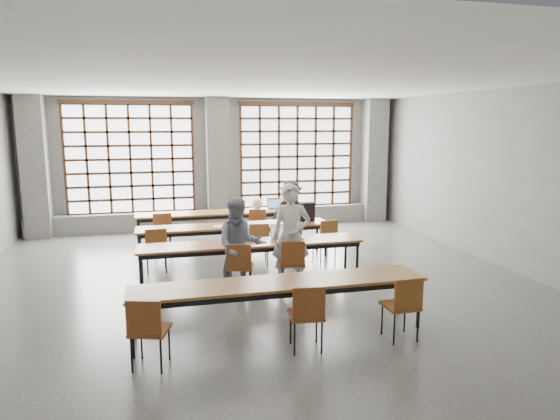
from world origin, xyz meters
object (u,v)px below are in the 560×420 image
object	(u,v)px
desk_row_d	(280,286)
laptop_back	(275,206)
desk_row_b	(234,228)
chair_mid_left	(156,245)
mouse	(303,238)
chair_near_right	(404,302)
student_female	(239,245)
backpack	(307,212)
plastic_bag	(257,204)
student_male	(291,236)
chair_front_right	(292,260)
laptop_front	(280,236)
chair_near_left	(147,326)
student_back	(291,212)
chair_back_mid	(258,223)
red_pouch	(150,326)
chair_back_left	(162,228)
chair_mid_right	(326,236)
desk_row_c	(251,246)
chair_mid_centre	(259,240)
green_box	(248,239)
desk_row_a	(221,214)
chair_back_right	(292,221)
phone	(262,242)
chair_front_left	(240,263)
chair_near_mid	(307,311)

from	to	relation	value
desk_row_d	laptop_back	size ratio (longest dim) A/B	10.79
desk_row_b	chair_mid_left	bearing A→B (deg)	-158.49
desk_row_d	mouse	distance (m)	2.50
desk_row_d	chair_near_right	xyz separation A→B (m)	(1.50, -0.63, -0.13)
student_female	backpack	xyz separation A→B (m)	(1.84, 2.14, 0.12)
chair_mid_left	plastic_bag	xyz separation A→B (m)	(2.44, 2.32, 0.34)
student_male	laptop_back	world-z (taller)	student_male
student_male	mouse	bearing A→B (deg)	66.13
chair_front_right	mouse	distance (m)	0.74
laptop_front	chair_near_left	bearing A→B (deg)	-127.50
chair_front_right	student_back	size ratio (longest dim) A/B	0.59
chair_back_mid	red_pouch	distance (m)	5.97
student_female	chair_back_left	bearing A→B (deg)	116.53
chair_mid_right	chair_near_left	xyz separation A→B (m)	(-3.53, -3.90, 0.00)
desk_row_c	chair_mid_centre	world-z (taller)	chair_mid_centre
laptop_front	green_box	distance (m)	0.61
chair_back_mid	student_back	bearing A→B (deg)	8.72
chair_near_right	laptop_back	size ratio (longest dim) A/B	2.37
student_back	desk_row_a	bearing A→B (deg)	161.51
chair_back_right	chair_near_left	bearing A→B (deg)	-120.46
mouse	chair_back_left	bearing A→B (deg)	133.31
green_box	phone	world-z (taller)	green_box
desk_row_d	red_pouch	size ratio (longest dim) A/B	20.00
chair_front_right	plastic_bag	world-z (taller)	plastic_bag
chair_front_left	chair_back_left	bearing A→B (deg)	110.41
chair_back_mid	chair_front_left	world-z (taller)	same
chair_near_left	red_pouch	size ratio (longest dim) A/B	4.40
laptop_front	plastic_bag	distance (m)	3.18
backpack	chair_mid_left	bearing A→B (deg)	-166.20
chair_mid_centre	chair_near_left	world-z (taller)	same
mouse	plastic_bag	bearing A→B (deg)	93.01
chair_near_left	laptop_back	xyz separation A→B (m)	(3.00, 6.27, 0.25)
chair_back_left	laptop_back	world-z (taller)	laptop_back
desk_row_c	mouse	distance (m)	0.95
chair_front_right	chair_near_left	xyz separation A→B (m)	(-2.36, -2.31, 0.00)
laptop_back	green_box	world-z (taller)	laptop_back
chair_mid_right	chair_front_right	size ratio (longest dim) A/B	1.00
chair_near_mid	backpack	world-z (taller)	backpack
chair_back_left	student_female	world-z (taller)	student_female
chair_mid_right	green_box	world-z (taller)	chair_mid_right
red_pouch	backpack	bearing A→B (deg)	53.83
chair_back_right	chair_near_left	distance (m)	6.42
desk_row_b	chair_mid_right	bearing A→B (deg)	-19.10
desk_row_c	student_female	bearing A→B (deg)	-120.96
chair_mid_right	chair_back_left	bearing A→B (deg)	153.36
phone	plastic_bag	world-z (taller)	plastic_bag
student_male	plastic_bag	distance (m)	3.78
desk_row_a	chair_front_right	world-z (taller)	chair_front_right
chair_mid_centre	backpack	xyz separation A→B (m)	(1.21, 0.68, 0.39)
desk_row_b	backpack	bearing A→B (deg)	1.79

